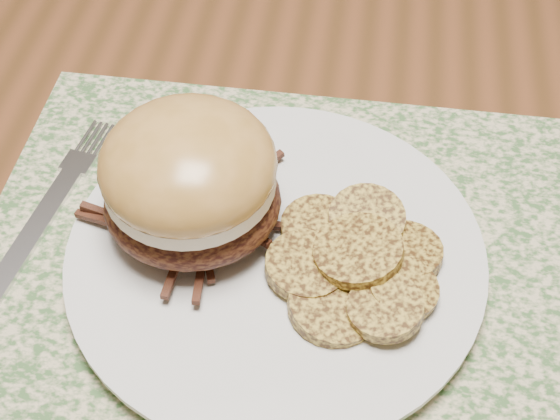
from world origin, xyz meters
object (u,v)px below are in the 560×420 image
object	(u,v)px
dinner_plate	(276,256)
fork	(48,209)
dining_table	(101,98)
pork_sandwich	(190,180)

from	to	relation	value
dinner_plate	fork	bearing A→B (deg)	172.15
fork	dinner_plate	bearing A→B (deg)	0.95
dining_table	dinner_plate	distance (m)	0.32
dining_table	dinner_plate	world-z (taller)	dinner_plate
dinner_plate	pork_sandwich	xyz separation A→B (m)	(-0.06, 0.01, 0.05)
dinner_plate	fork	size ratio (longest dim) A/B	1.39
dinner_plate	dining_table	bearing A→B (deg)	131.40
pork_sandwich	fork	world-z (taller)	pork_sandwich
dining_table	fork	distance (m)	0.23
dining_table	pork_sandwich	xyz separation A→B (m)	(0.15, -0.22, 0.14)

